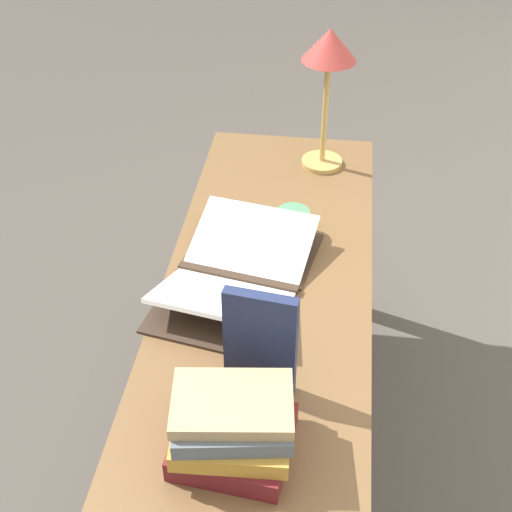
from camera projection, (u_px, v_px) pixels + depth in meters
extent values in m
plane|color=#47423D|center=(266.00, 443.00, 2.40)|extent=(12.00, 12.00, 0.00)
cube|color=brown|center=(269.00, 280.00, 1.94)|extent=(1.53, 0.56, 0.03)
cube|color=brown|center=(230.00, 228.00, 2.75)|extent=(0.06, 0.06, 0.71)
cube|color=brown|center=(349.00, 237.00, 2.71)|extent=(0.06, 0.06, 0.71)
cube|color=#38281E|center=(238.00, 278.00, 1.91)|extent=(0.09, 0.33, 0.02)
cube|color=#38281E|center=(254.00, 250.00, 2.01)|extent=(0.31, 0.39, 0.01)
cube|color=#38281E|center=(220.00, 314.00, 1.81)|extent=(0.31, 0.39, 0.01)
cube|color=white|center=(252.00, 241.00, 1.98)|extent=(0.28, 0.37, 0.09)
cube|color=white|center=(221.00, 298.00, 1.79)|extent=(0.28, 0.37, 0.09)
cube|color=maroon|center=(234.00, 441.00, 1.47)|extent=(0.24, 0.25, 0.05)
cube|color=#BC8933|center=(233.00, 426.00, 1.45)|extent=(0.22, 0.24, 0.04)
cube|color=slate|center=(233.00, 414.00, 1.42)|extent=(0.22, 0.26, 0.04)
cube|color=tan|center=(232.00, 403.00, 1.40)|extent=(0.19, 0.26, 0.03)
cube|color=#1E284C|center=(260.00, 343.00, 1.54)|extent=(0.05, 0.16, 0.28)
cylinder|color=tan|center=(322.00, 162.00, 2.38)|extent=(0.14, 0.14, 0.02)
cylinder|color=tan|center=(325.00, 113.00, 2.26)|extent=(0.02, 0.02, 0.35)
cone|color=#99332D|center=(330.00, 44.00, 2.12)|extent=(0.17, 0.17, 0.10)
cylinder|color=#4C7F5B|center=(293.00, 223.00, 2.05)|extent=(0.10, 0.10, 0.08)
torus|color=#4C7F5B|center=(278.00, 229.00, 2.03)|extent=(0.04, 0.04, 0.05)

